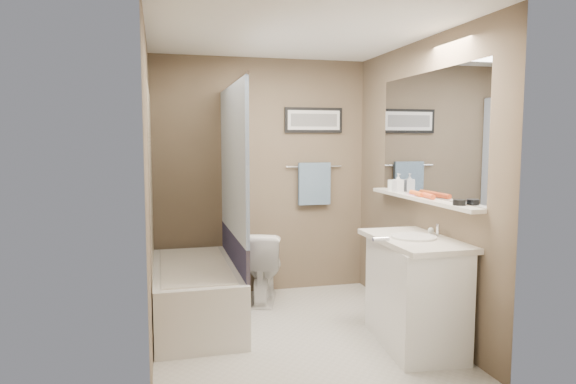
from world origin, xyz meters
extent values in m
plane|color=beige|center=(0.00, 0.00, 0.00)|extent=(2.50, 2.50, 0.00)
cube|color=white|center=(0.00, 0.00, 2.38)|extent=(2.20, 2.50, 0.04)
cube|color=brown|center=(0.00, 1.23, 1.20)|extent=(2.20, 0.04, 2.40)
cube|color=brown|center=(0.00, -1.23, 1.20)|extent=(2.20, 0.04, 2.40)
cube|color=brown|center=(-1.08, 0.00, 1.20)|extent=(0.04, 2.50, 2.40)
cube|color=brown|center=(1.08, 0.00, 1.20)|extent=(0.04, 2.50, 2.40)
cube|color=beige|center=(-1.09, 0.50, 1.00)|extent=(0.02, 1.55, 2.00)
cylinder|color=silver|center=(-0.40, 0.50, 2.05)|extent=(0.02, 1.55, 0.02)
cube|color=white|center=(-0.40, 0.50, 1.40)|extent=(0.03, 1.45, 1.28)
cube|color=#2A284C|center=(-0.40, 0.50, 0.58)|extent=(0.03, 1.45, 0.36)
cube|color=silver|center=(1.09, -0.15, 1.62)|extent=(0.02, 1.60, 1.00)
cube|color=silver|center=(1.04, -0.15, 1.10)|extent=(0.12, 1.60, 0.03)
cylinder|color=silver|center=(0.55, 1.22, 1.30)|extent=(0.60, 0.02, 0.02)
cube|color=#86A9C4|center=(0.55, 1.20, 1.12)|extent=(0.34, 0.05, 0.44)
cube|color=black|center=(0.55, 1.23, 1.78)|extent=(0.62, 0.02, 0.26)
cube|color=white|center=(0.55, 1.22, 1.78)|extent=(0.56, 0.00, 0.20)
cube|color=#595959|center=(0.55, 1.22, 1.78)|extent=(0.50, 0.00, 0.13)
cube|color=silver|center=(0.55, -1.24, 1.00)|extent=(0.80, 0.02, 2.00)
cylinder|color=silver|center=(0.22, -1.19, 1.00)|extent=(0.10, 0.02, 0.02)
cube|color=white|center=(-0.75, 0.47, 0.25)|extent=(0.72, 1.51, 0.50)
cube|color=silver|center=(-0.75, 0.47, 0.50)|extent=(0.56, 1.36, 0.02)
imported|color=white|center=(-0.07, 0.91, 0.35)|extent=(0.58, 0.77, 0.70)
cube|color=white|center=(0.85, -0.45, 0.40)|extent=(0.58, 0.94, 0.80)
cube|color=beige|center=(0.84, -0.45, 0.82)|extent=(0.54, 0.96, 0.04)
cylinder|color=silver|center=(0.83, -0.45, 0.85)|extent=(0.34, 0.34, 0.01)
cylinder|color=silver|center=(1.03, -0.45, 0.89)|extent=(0.02, 0.02, 0.10)
sphere|color=silver|center=(1.03, -0.35, 0.87)|extent=(0.05, 0.05, 0.05)
cylinder|color=black|center=(1.04, -0.71, 1.14)|extent=(0.09, 0.09, 0.04)
cylinder|color=#E94F20|center=(1.04, -0.28, 1.14)|extent=(0.07, 0.22, 0.04)
cylinder|color=orange|center=(1.04, -0.09, 1.14)|extent=(0.06, 0.22, 0.04)
cube|color=pink|center=(1.04, -0.02, 1.12)|extent=(0.04, 0.16, 0.01)
cylinder|color=white|center=(1.04, 0.37, 1.17)|extent=(0.08, 0.08, 0.10)
imported|color=#999999|center=(1.04, 0.24, 1.20)|extent=(0.08, 0.08, 0.17)
camera|label=1|loc=(-1.03, -3.91, 1.58)|focal=32.00mm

